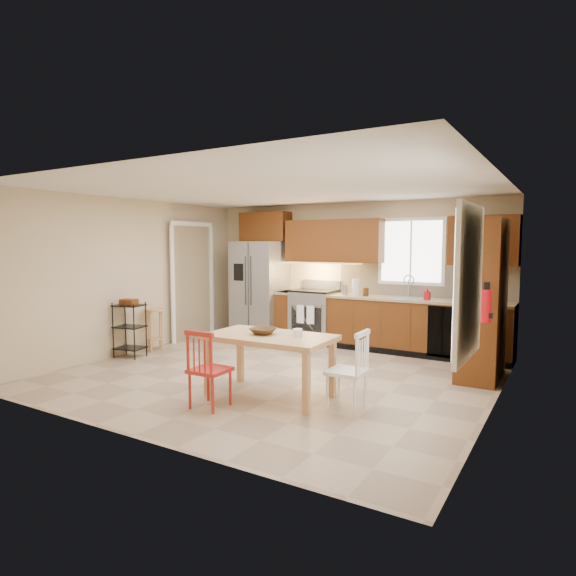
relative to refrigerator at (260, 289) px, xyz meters
The scene contains 33 objects.
floor 2.87m from the refrigerator, 51.34° to the right, with size 5.50×5.50×0.00m, color tan.
ceiling 3.15m from the refrigerator, 51.34° to the right, with size 5.50×5.00×0.02m, color silver.
wall_back 1.77m from the refrigerator, 12.44° to the left, with size 5.50×0.02×2.50m, color #CCB793.
wall_front 4.94m from the refrigerator, 69.82° to the right, with size 5.50×0.02×2.50m, color #CCB793.
wall_left 2.39m from the refrigerator, 116.29° to the right, with size 0.02×5.00×2.50m, color #CCB793.
wall_right 4.94m from the refrigerator, 25.53° to the right, with size 0.02×5.00×2.50m, color #CCB793.
refrigerator is the anchor object (origin of this frame).
range_stove 1.24m from the refrigerator, ahead, with size 0.76×0.63×0.92m, color gray.
base_cabinet_narrow 0.76m from the refrigerator, ahead, with size 0.30×0.60×0.90m, color #5C2D11.
base_cabinet_run 3.03m from the refrigerator, ahead, with size 2.92×0.60×0.90m, color #5C2D11.
dishwasher 3.59m from the refrigerator, ahead, with size 0.60×0.02×0.78m, color black.
backsplash 3.02m from the refrigerator, ahead, with size 2.92×0.03×0.55m, color beige.
upper_over_fridge 1.21m from the refrigerator, 90.00° to the left, with size 1.00×0.35×0.55m, color #643010.
upper_left_block 1.73m from the refrigerator, ahead, with size 1.80×0.35×0.75m, color #643010.
upper_right_block 4.06m from the refrigerator, ahead, with size 1.00×0.35×0.75m, color #643010.
window_back 2.92m from the refrigerator, ahead, with size 1.12×0.04×1.12m, color white.
sink 2.80m from the refrigerator, ahead, with size 0.62×0.46×0.16m, color gray.
undercab_glow 1.27m from the refrigerator, ahead, with size 1.60×0.30×0.01m, color #FFBF66.
soap_bottle 3.18m from the refrigerator, ahead, with size 0.09×0.09×0.19m, color red.
paper_towel 1.95m from the refrigerator, ahead, with size 0.12×0.12×0.28m, color white.
canister_steel 1.75m from the refrigerator, ahead, with size 0.11×0.11×0.18m, color gray.
canister_wood 2.15m from the refrigerator, ahead, with size 0.10×0.10×0.14m, color #492C13.
pantry 4.23m from the refrigerator, 12.62° to the right, with size 0.50×0.95×2.10m, color #5C2D11.
fire_extinguisher 4.76m from the refrigerator, 24.52° to the right, with size 0.12×0.12×0.36m, color red.
window_right 5.50m from the refrigerator, 36.79° to the right, with size 0.04×1.02×1.32m, color white.
doorway 1.28m from the refrigerator, 139.62° to the right, with size 0.04×0.95×2.10m, color #8C7A59.
dining_table 3.70m from the refrigerator, 54.02° to the right, with size 1.46×0.82×0.71m, color tan, non-canonical shape.
chair_red 4.06m from the refrigerator, 63.51° to the right, with size 0.40×0.40×0.86m, color #AB201A, non-canonical shape.
chair_white 4.28m from the refrigerator, 43.19° to the right, with size 0.40×0.40×0.86m, color white, non-canonical shape.
table_bowl 3.61m from the refrigerator, 55.19° to the right, with size 0.30×0.30×0.07m, color #492C13.
table_jar 3.79m from the refrigerator, 49.29° to the right, with size 0.10×0.10×0.12m, color white.
bar_stool 2.15m from the refrigerator, 112.69° to the right, with size 0.34×0.34×0.71m, color tan, non-canonical shape.
utility_cart 2.62m from the refrigerator, 108.08° to the right, with size 0.43×0.34×0.87m, color black, non-canonical shape.
Camera 1 is at (3.45, -5.43, 1.77)m, focal length 30.00 mm.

